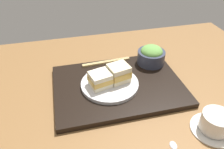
% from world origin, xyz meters
% --- Properties ---
extents(ground_plane, '(1.40, 1.00, 0.03)m').
position_xyz_m(ground_plane, '(0.00, 0.00, -0.01)').
color(ground_plane, brown).
extents(serving_tray, '(0.44, 0.32, 0.02)m').
position_xyz_m(serving_tray, '(-0.04, -0.07, 0.01)').
color(serving_tray, black).
rests_on(serving_tray, ground_plane).
extents(sandwich_plate, '(0.20, 0.20, 0.01)m').
position_xyz_m(sandwich_plate, '(-0.01, -0.06, 0.03)').
color(sandwich_plate, silver).
rests_on(sandwich_plate, serving_tray).
extents(sandwich_near, '(0.08, 0.08, 0.06)m').
position_xyz_m(sandwich_near, '(-0.04, -0.07, 0.06)').
color(sandwich_near, beige).
rests_on(sandwich_near, sandwich_plate).
extents(sandwich_far, '(0.08, 0.08, 0.05)m').
position_xyz_m(sandwich_far, '(0.03, -0.05, 0.06)').
color(sandwich_far, '#EFE5C1').
rests_on(sandwich_far, sandwich_plate).
extents(salad_bowl, '(0.11, 0.11, 0.07)m').
position_xyz_m(salad_bowl, '(-0.20, -0.16, 0.05)').
color(salad_bowl, '#33384C').
rests_on(salad_bowl, serving_tray).
extents(chopsticks_pair, '(0.19, 0.02, 0.01)m').
position_xyz_m(chopsticks_pair, '(-0.03, -0.20, 0.02)').
color(chopsticks_pair, tan).
rests_on(chopsticks_pair, serving_tray).
extents(coffee_cup, '(0.13, 0.13, 0.06)m').
position_xyz_m(coffee_cup, '(-0.25, 0.18, 0.03)').
color(coffee_cup, silver).
rests_on(coffee_cup, ground_plane).
extents(teaspoon, '(0.03, 0.09, 0.01)m').
position_xyz_m(teaspoon, '(-0.12, 0.21, 0.00)').
color(teaspoon, silver).
rests_on(teaspoon, ground_plane).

